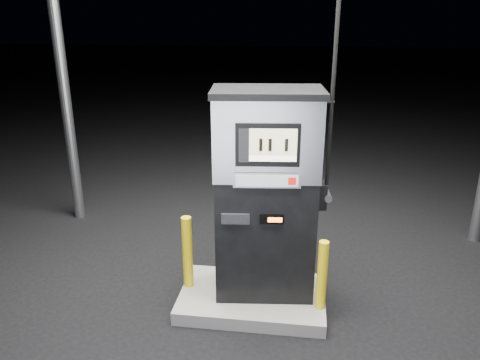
# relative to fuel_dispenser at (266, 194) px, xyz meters

# --- Properties ---
(ground) EXTENTS (80.00, 80.00, 0.00)m
(ground) POSITION_rel_fuel_dispenser_xyz_m (-0.13, -0.10, -1.30)
(ground) COLOR black
(ground) RESTS_ON ground
(pump_island) EXTENTS (1.60, 1.00, 0.15)m
(pump_island) POSITION_rel_fuel_dispenser_xyz_m (-0.13, -0.10, -1.23)
(pump_island) COLOR slate
(pump_island) RESTS_ON ground
(fuel_dispenser) EXTENTS (1.27, 0.78, 4.66)m
(fuel_dispenser) POSITION_rel_fuel_dispenser_xyz_m (0.00, 0.00, 0.00)
(fuel_dispenser) COLOR black
(fuel_dispenser) RESTS_ON pump_island
(bollard_left) EXTENTS (0.15, 0.15, 0.85)m
(bollard_left) POSITION_rel_fuel_dispenser_xyz_m (-0.87, -0.03, -0.73)
(bollard_left) COLOR yellow
(bollard_left) RESTS_ON pump_island
(bollard_right) EXTENTS (0.14, 0.14, 0.78)m
(bollard_right) POSITION_rel_fuel_dispenser_xyz_m (0.61, -0.27, -0.77)
(bollard_right) COLOR yellow
(bollard_right) RESTS_ON pump_island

